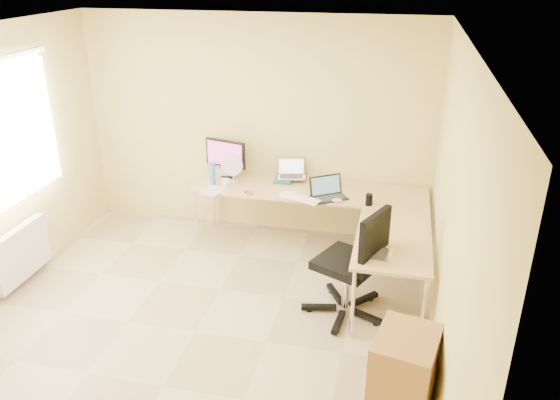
% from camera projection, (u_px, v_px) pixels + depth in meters
% --- Properties ---
extents(floor, '(4.50, 4.50, 0.00)m').
position_uv_depth(floor, '(195.00, 332.00, 5.04)').
color(floor, tan).
rests_on(floor, ground).
extents(ceiling, '(4.50, 4.50, 0.00)m').
position_uv_depth(ceiling, '(173.00, 39.00, 3.99)').
color(ceiling, white).
rests_on(ceiling, ground).
extents(wall_back, '(4.50, 0.00, 4.50)m').
position_uv_depth(wall_back, '(256.00, 127.00, 6.53)').
color(wall_back, '#E0CD68').
rests_on(wall_back, ground).
extents(wall_front, '(4.50, 0.00, 4.50)m').
position_uv_depth(wall_front, '(1.00, 398.00, 2.51)').
color(wall_front, '#E0CD68').
rests_on(wall_front, ground).
extents(wall_right, '(0.00, 4.50, 4.50)m').
position_uv_depth(wall_right, '(450.00, 228.00, 4.10)').
color(wall_right, '#E0CD68').
rests_on(wall_right, ground).
extents(desk_main, '(2.65, 0.70, 0.73)m').
position_uv_depth(desk_main, '(309.00, 218.00, 6.40)').
color(desk_main, tan).
rests_on(desk_main, ground).
extents(desk_return, '(0.70, 1.30, 0.73)m').
position_uv_depth(desk_return, '(390.00, 271.00, 5.31)').
color(desk_return, tan).
rests_on(desk_return, ground).
extents(monitor, '(0.55, 0.29, 0.45)m').
position_uv_depth(monitor, '(226.00, 158.00, 6.55)').
color(monitor, black).
rests_on(monitor, desk_main).
extents(book_stack, '(0.21, 0.28, 0.05)m').
position_uv_depth(book_stack, '(284.00, 178.00, 6.49)').
color(book_stack, '#1D5754').
rests_on(book_stack, desk_main).
extents(laptop_center, '(0.37, 0.31, 0.21)m').
position_uv_depth(laptop_center, '(291.00, 169.00, 6.42)').
color(laptop_center, '#B5B5B5').
rests_on(laptop_center, desk_main).
extents(laptop_black, '(0.47, 0.44, 0.24)m').
position_uv_depth(laptop_black, '(329.00, 188.00, 5.96)').
color(laptop_black, black).
rests_on(laptop_black, desk_main).
extents(keyboard, '(0.49, 0.31, 0.02)m').
position_uv_depth(keyboard, '(300.00, 198.00, 5.99)').
color(keyboard, white).
rests_on(keyboard, desk_main).
extents(mouse, '(0.13, 0.10, 0.04)m').
position_uv_depth(mouse, '(337.00, 201.00, 5.91)').
color(mouse, silver).
rests_on(mouse, desk_main).
extents(mug, '(0.12, 0.12, 0.09)m').
position_uv_depth(mug, '(226.00, 183.00, 6.30)').
color(mug, white).
rests_on(mug, desk_main).
extents(cd_stack, '(0.13, 0.13, 0.03)m').
position_uv_depth(cd_stack, '(249.00, 193.00, 6.11)').
color(cd_stack, silver).
rests_on(cd_stack, desk_main).
extents(water_bottle, '(0.10, 0.10, 0.26)m').
position_uv_depth(water_bottle, '(212.00, 173.00, 6.34)').
color(water_bottle, '#3C71C6').
rests_on(water_bottle, desk_main).
extents(papers, '(0.23, 0.31, 0.01)m').
position_uv_depth(papers, '(212.00, 191.00, 6.20)').
color(papers, silver).
rests_on(papers, desk_main).
extents(white_box, '(0.23, 0.19, 0.07)m').
position_uv_depth(white_box, '(221.00, 172.00, 6.64)').
color(white_box, silver).
rests_on(white_box, desk_main).
extents(desk_fan, '(0.26, 0.26, 0.32)m').
position_uv_depth(desk_fan, '(234.00, 169.00, 6.38)').
color(desk_fan, silver).
rests_on(desk_fan, desk_main).
extents(black_cup, '(0.08, 0.08, 0.13)m').
position_uv_depth(black_cup, '(369.00, 200.00, 5.83)').
color(black_cup, black).
rests_on(black_cup, desk_main).
extents(laptop_return, '(0.35, 0.29, 0.21)m').
position_uv_depth(laptop_return, '(378.00, 244.00, 4.84)').
color(laptop_return, silver).
rests_on(laptop_return, desk_return).
extents(office_chair, '(0.90, 0.90, 1.13)m').
position_uv_depth(office_chair, '(347.00, 267.00, 5.13)').
color(office_chair, black).
rests_on(office_chair, ground).
extents(cabinet, '(0.52, 0.59, 0.72)m').
position_uv_depth(cabinet, '(403.00, 377.00, 3.98)').
color(cabinet, brown).
rests_on(cabinet, ground).
extents(radiator, '(0.09, 0.80, 0.55)m').
position_uv_depth(radiator, '(21.00, 253.00, 5.67)').
color(radiator, white).
rests_on(radiator, ground).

